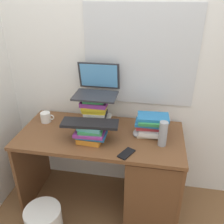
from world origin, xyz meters
name	(u,v)px	position (x,y,z in m)	size (l,w,h in m)	color
ground_plane	(102,200)	(0.00, 0.00, 0.00)	(6.00, 6.00, 0.00)	brown
wall_back	(109,52)	(0.00, 0.35, 1.30)	(6.00, 0.06, 2.60)	white
desk	(139,173)	(0.33, -0.02, 0.40)	(1.30, 0.62, 0.73)	brown
book_stack_tall	(96,112)	(-0.06, 0.12, 0.86)	(0.24, 0.21, 0.27)	orange
book_stack_keyboard_riser	(91,133)	(-0.05, -0.10, 0.80)	(0.23, 0.20, 0.14)	orange
book_stack_side	(151,125)	(0.39, 0.07, 0.81)	(0.26, 0.19, 0.16)	beige
laptop	(97,87)	(-0.06, 0.18, 1.05)	(0.34, 0.28, 0.24)	#2D2D33
keyboard	(90,123)	(-0.05, -0.10, 0.88)	(0.42, 0.14, 0.02)	black
computer_mouse	(137,133)	(0.28, 0.03, 0.75)	(0.06, 0.10, 0.04)	#A5A8AD
mug	(46,117)	(-0.51, 0.11, 0.77)	(0.12, 0.08, 0.09)	white
water_bottle	(163,134)	(0.48, -0.07, 0.83)	(0.06, 0.06, 0.19)	#999EA5
cell_phone	(126,153)	(0.24, -0.23, 0.74)	(0.07, 0.14, 0.01)	black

